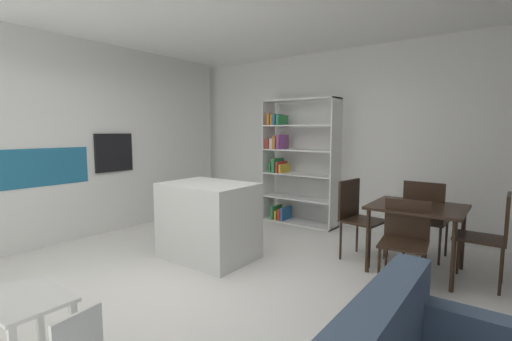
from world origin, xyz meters
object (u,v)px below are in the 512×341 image
Objects in this scene: open_bookshelf at (293,162)px; child_table at (27,311)px; built_in_oven at (114,152)px; dining_chair_near at (405,235)px; dining_table at (417,213)px; dining_chair_island_side at (356,212)px; kitchen_island at (209,221)px; dining_chair_far at (425,214)px; dining_chair_window_side at (492,232)px.

open_bookshelf reaches higher than child_table.
built_in_oven is 0.72× the size of dining_chair_near.
dining_table reaches higher than child_table.
open_bookshelf is at bearing 64.31° from dining_chair_island_side.
child_table is at bearing -41.11° from built_in_oven.
kitchen_island is 1.80m from dining_chair_island_side.
dining_chair_far is (4.13, 1.48, -0.66)m from built_in_oven.
built_in_oven is 4.23m from dining_chair_near.
kitchen_island is at bearing 36.68° from dining_chair_far.
dining_chair_island_side is 1.39m from dining_chair_window_side.
dining_chair_far reaches higher than dining_table.
built_in_oven is at bearing 115.75° from dining_chair_island_side.
dining_chair_near is (2.12, 0.62, 0.05)m from kitchen_island.
dining_chair_far is (-0.00, 0.43, -0.09)m from dining_table.
dining_table is at bearing 14.25° from built_in_oven.
child_table is (0.58, -4.29, -0.63)m from open_bookshelf.
dining_chair_island_side reaches higher than child_table.
open_bookshelf is (-0.06, 2.09, 0.58)m from kitchen_island.
dining_chair_near is (2.18, -1.48, -0.53)m from open_bookshelf.
built_in_oven is 4.31m from dining_table.
dining_chair_island_side is 1.01× the size of dining_chair_window_side.
dining_table is at bearing 63.75° from child_table.
dining_chair_far is (0.69, 0.41, -0.01)m from dining_chair_island_side.
dining_chair_window_side is (2.89, -1.04, -0.47)m from open_bookshelf.
dining_chair_island_side is at bearing 74.39° from child_table.
kitchen_island is at bearing -153.65° from dining_table.
dining_chair_far is at bearing 19.70° from built_in_oven.
dining_chair_far is (-0.70, 0.43, 0.00)m from dining_chair_window_side.
child_table is at bearing -82.24° from open_bookshelf.
kitchen_island is at bearing 135.17° from dining_chair_island_side.
built_in_oven reaches higher than child_table.
built_in_oven is 3.66m from dining_chair_island_side.
dining_chair_near is 0.87m from dining_chair_far.
open_bookshelf is 3.10m from dining_chair_window_side.
dining_chair_island_side is 0.80m from dining_chair_far.
dining_chair_far is at bearing 34.89° from kitchen_island.
built_in_oven is 1.04× the size of child_table.
child_table is 3.64m from dining_table.
child_table is 0.62× the size of dining_chair_island_side.
open_bookshelf is 2.32m from dining_chair_far.
dining_chair_window_side is 0.99× the size of dining_chair_far.
dining_chair_island_side is at bearing 36.61° from kitchen_island.
dining_chair_near is at bearing 8.42° from built_in_oven.
open_bookshelf is at bearing -109.51° from dining_chair_window_side.
kitchen_island reaches higher than dining_chair_near.
dining_chair_island_side reaches higher than kitchen_island.
dining_chair_island_side is at bearing -34.25° from open_bookshelf.
kitchen_island is at bearing -170.75° from dining_chair_near.
child_table is at bearing -126.48° from dining_chair_near.
dining_chair_island_side is at bearing 178.76° from dining_table.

